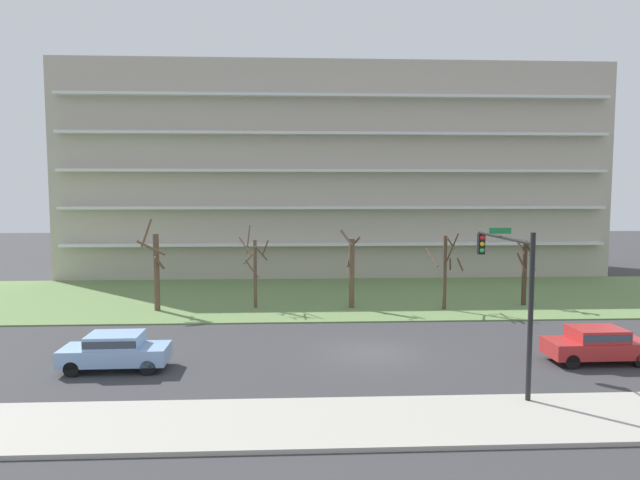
{
  "coord_description": "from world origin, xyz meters",
  "views": [
    {
      "loc": [
        -3.72,
        -25.37,
        7.52
      ],
      "look_at": [
        -2.21,
        6.0,
        4.82
      ],
      "focal_mm": 31.08,
      "sensor_mm": 36.0,
      "label": 1
    }
  ],
  "objects_px": {
    "tree_far_left": "(156,268)",
    "tree_right": "(446,269)",
    "tree_center": "(352,271)",
    "tree_left": "(255,267)",
    "sedan_red_center_left": "(597,343)",
    "sedan_blue_near_left": "(115,350)",
    "tree_far_right": "(525,270)",
    "traffic_signal_mast": "(510,278)"
  },
  "relations": [
    {
      "from": "tree_right",
      "to": "tree_far_right",
      "type": "bearing_deg",
      "value": 10.63
    },
    {
      "from": "tree_far_right",
      "to": "sedan_red_center_left",
      "type": "height_order",
      "value": "tree_far_right"
    },
    {
      "from": "sedan_blue_near_left",
      "to": "sedan_red_center_left",
      "type": "bearing_deg",
      "value": -1.12
    },
    {
      "from": "tree_far_left",
      "to": "tree_left",
      "type": "relative_size",
      "value": 1.08
    },
    {
      "from": "tree_far_left",
      "to": "tree_right",
      "type": "distance_m",
      "value": 18.36
    },
    {
      "from": "tree_center",
      "to": "sedan_red_center_left",
      "type": "distance_m",
      "value": 15.39
    },
    {
      "from": "tree_right",
      "to": "tree_far_right",
      "type": "relative_size",
      "value": 1.12
    },
    {
      "from": "sedan_blue_near_left",
      "to": "tree_right",
      "type": "bearing_deg",
      "value": 31.59
    },
    {
      "from": "tree_far_left",
      "to": "sedan_blue_near_left",
      "type": "relative_size",
      "value": 1.32
    },
    {
      "from": "tree_far_right",
      "to": "sedan_blue_near_left",
      "type": "xyz_separation_m",
      "value": [
        -22.81,
        -12.12,
        -1.52
      ]
    },
    {
      "from": "tree_center",
      "to": "sedan_blue_near_left",
      "type": "bearing_deg",
      "value": -133.62
    },
    {
      "from": "tree_left",
      "to": "sedan_blue_near_left",
      "type": "distance_m",
      "value": 13.33
    },
    {
      "from": "tree_far_right",
      "to": "sedan_red_center_left",
      "type": "relative_size",
      "value": 1.0
    },
    {
      "from": "tree_center",
      "to": "sedan_red_center_left",
      "type": "height_order",
      "value": "tree_center"
    },
    {
      "from": "sedan_red_center_left",
      "to": "traffic_signal_mast",
      "type": "relative_size",
      "value": 0.72
    },
    {
      "from": "tree_far_left",
      "to": "tree_center",
      "type": "bearing_deg",
      "value": 1.25
    },
    {
      "from": "tree_far_left",
      "to": "sedan_blue_near_left",
      "type": "bearing_deg",
      "value": -84.55
    },
    {
      "from": "tree_far_left",
      "to": "tree_right",
      "type": "bearing_deg",
      "value": -1.61
    },
    {
      "from": "tree_right",
      "to": "sedan_red_center_left",
      "type": "xyz_separation_m",
      "value": [
        3.72,
        -11.07,
        -1.82
      ]
    },
    {
      "from": "tree_center",
      "to": "sedan_blue_near_left",
      "type": "height_order",
      "value": "tree_center"
    },
    {
      "from": "tree_left",
      "to": "tree_far_right",
      "type": "xyz_separation_m",
      "value": [
        17.75,
        -0.08,
        -0.31
      ]
    },
    {
      "from": "tree_far_left",
      "to": "tree_left",
      "type": "distance_m",
      "value": 6.2
    },
    {
      "from": "tree_left",
      "to": "tree_center",
      "type": "xyz_separation_m",
      "value": [
        6.25,
        -0.33,
        -0.2
      ]
    },
    {
      "from": "tree_far_right",
      "to": "tree_left",
      "type": "bearing_deg",
      "value": 179.75
    },
    {
      "from": "tree_center",
      "to": "tree_left",
      "type": "bearing_deg",
      "value": 176.95
    },
    {
      "from": "sedan_blue_near_left",
      "to": "traffic_signal_mast",
      "type": "bearing_deg",
      "value": -10.54
    },
    {
      "from": "tree_right",
      "to": "tree_far_right",
      "type": "xyz_separation_m",
      "value": [
        5.57,
        1.04,
        -0.3
      ]
    },
    {
      "from": "tree_far_right",
      "to": "traffic_signal_mast",
      "type": "relative_size",
      "value": 0.72
    },
    {
      "from": "sedan_red_center_left",
      "to": "sedan_blue_near_left",
      "type": "bearing_deg",
      "value": 179.05
    },
    {
      "from": "tree_center",
      "to": "sedan_blue_near_left",
      "type": "xyz_separation_m",
      "value": [
        -11.31,
        -11.86,
        -1.63
      ]
    },
    {
      "from": "tree_center",
      "to": "sedan_red_center_left",
      "type": "bearing_deg",
      "value": -50.84
    },
    {
      "from": "sedan_red_center_left",
      "to": "traffic_signal_mast",
      "type": "distance_m",
      "value": 6.63
    },
    {
      "from": "tree_far_right",
      "to": "tree_far_left",
      "type": "bearing_deg",
      "value": -178.73
    },
    {
      "from": "tree_right",
      "to": "tree_far_right",
      "type": "distance_m",
      "value": 5.67
    },
    {
      "from": "sedan_blue_near_left",
      "to": "sedan_red_center_left",
      "type": "relative_size",
      "value": 1.0
    },
    {
      "from": "tree_right",
      "to": "sedan_blue_near_left",
      "type": "relative_size",
      "value": 1.12
    },
    {
      "from": "tree_right",
      "to": "tree_far_left",
      "type": "bearing_deg",
      "value": 178.39
    },
    {
      "from": "tree_center",
      "to": "tree_far_right",
      "type": "relative_size",
      "value": 1.16
    },
    {
      "from": "tree_right",
      "to": "sedan_blue_near_left",
      "type": "xyz_separation_m",
      "value": [
        -17.24,
        -11.07,
        -1.82
      ]
    },
    {
      "from": "tree_far_left",
      "to": "sedan_red_center_left",
      "type": "xyz_separation_m",
      "value": [
        22.07,
        -11.59,
        -1.9
      ]
    },
    {
      "from": "tree_center",
      "to": "traffic_signal_mast",
      "type": "relative_size",
      "value": 0.84
    },
    {
      "from": "sedan_red_center_left",
      "to": "traffic_signal_mast",
      "type": "height_order",
      "value": "traffic_signal_mast"
    }
  ]
}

